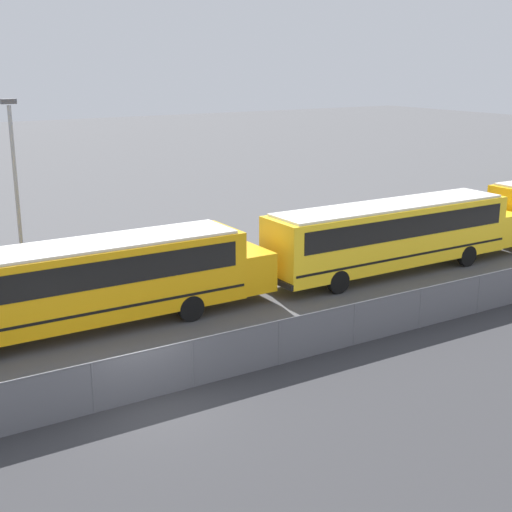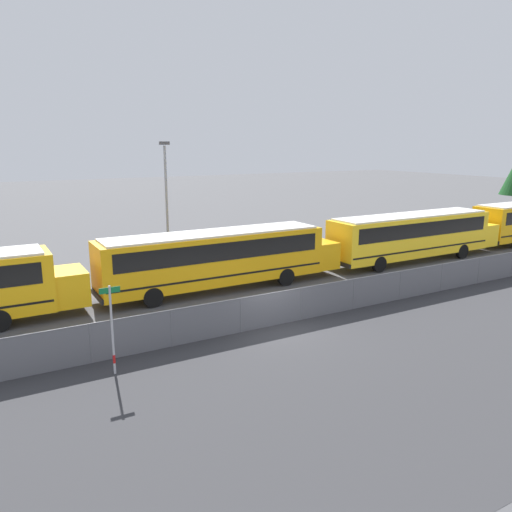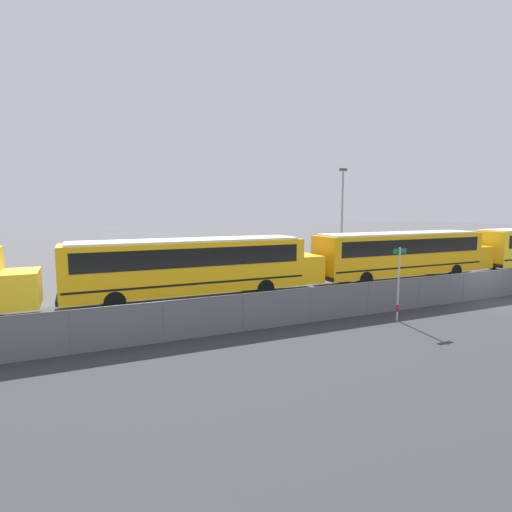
{
  "view_description": "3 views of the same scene",
  "coord_description": "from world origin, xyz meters",
  "px_view_note": "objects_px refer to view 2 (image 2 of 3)",
  "views": [
    {
      "loc": [
        -7.12,
        -17.41,
        9.37
      ],
      "look_at": [
        7.08,
        5.39,
        1.97
      ],
      "focal_mm": 50.0,
      "sensor_mm": 36.0,
      "label": 1
    },
    {
      "loc": [
        -10.76,
        -17.49,
        7.73
      ],
      "look_at": [
        2.71,
        6.11,
        1.63
      ],
      "focal_mm": 35.0,
      "sensor_mm": 36.0,
      "label": 2
    },
    {
      "loc": [
        -19.41,
        -14.0,
        4.78
      ],
      "look_at": [
        -10.65,
        5.6,
        2.22
      ],
      "focal_mm": 28.0,
      "sensor_mm": 36.0,
      "label": 3
    }
  ],
  "objects_px": {
    "street_sign": "(112,328)",
    "light_pole": "(167,200)",
    "school_bus_4": "(414,233)",
    "school_bus_3": "(219,255)"
  },
  "relations": [
    {
      "from": "street_sign",
      "to": "light_pole",
      "type": "height_order",
      "value": "light_pole"
    },
    {
      "from": "school_bus_3",
      "to": "school_bus_4",
      "type": "bearing_deg",
      "value": -1.22
    },
    {
      "from": "school_bus_4",
      "to": "street_sign",
      "type": "distance_m",
      "value": 23.08
    },
    {
      "from": "school_bus_3",
      "to": "light_pole",
      "type": "distance_m",
      "value": 6.5
    },
    {
      "from": "school_bus_4",
      "to": "light_pole",
      "type": "height_order",
      "value": "light_pole"
    },
    {
      "from": "school_bus_4",
      "to": "light_pole",
      "type": "distance_m",
      "value": 16.5
    },
    {
      "from": "school_bus_4",
      "to": "street_sign",
      "type": "xyz_separation_m",
      "value": [
        -21.94,
        -7.17,
        -0.24
      ]
    },
    {
      "from": "school_bus_3",
      "to": "street_sign",
      "type": "relative_size",
      "value": 4.43
    },
    {
      "from": "school_bus_4",
      "to": "street_sign",
      "type": "relative_size",
      "value": 4.43
    },
    {
      "from": "school_bus_3",
      "to": "school_bus_4",
      "type": "xyz_separation_m",
      "value": [
        14.35,
        -0.31,
        0.0
      ]
    }
  ]
}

